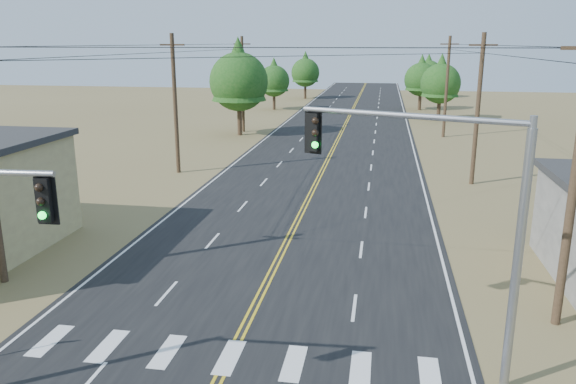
# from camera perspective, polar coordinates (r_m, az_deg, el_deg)

# --- Properties ---
(road) EXTENTS (15.00, 200.00, 0.02)m
(road) POSITION_cam_1_polar(r_m,az_deg,el_deg) (38.21, 2.81, 0.77)
(road) COLOR black
(road) RESTS_ON ground
(utility_pole_left_mid) EXTENTS (1.80, 0.30, 10.00)m
(utility_pole_left_mid) POSITION_cam_1_polar(r_m,az_deg,el_deg) (41.75, -11.39, 8.83)
(utility_pole_left_mid) COLOR #4C3826
(utility_pole_left_mid) RESTS_ON ground
(utility_pole_left_far) EXTENTS (1.80, 0.30, 10.00)m
(utility_pole_left_far) POSITION_cam_1_polar(r_m,az_deg,el_deg) (60.78, -4.62, 10.91)
(utility_pole_left_far) COLOR #4C3826
(utility_pole_left_far) RESTS_ON ground
(utility_pole_right_near) EXTENTS (1.80, 0.30, 10.00)m
(utility_pole_right_near) POSITION_cam_1_polar(r_m,az_deg,el_deg) (20.23, 27.12, 1.17)
(utility_pole_right_near) COLOR #4C3826
(utility_pole_right_near) RESTS_ON ground
(utility_pole_right_mid) EXTENTS (1.80, 0.30, 10.00)m
(utility_pole_right_mid) POSITION_cam_1_polar(r_m,az_deg,el_deg) (39.51, 18.72, 8.01)
(utility_pole_right_mid) COLOR #4C3826
(utility_pole_right_mid) RESTS_ON ground
(utility_pole_right_far) EXTENTS (1.80, 0.30, 10.00)m
(utility_pole_right_far) POSITION_cam_1_polar(r_m,az_deg,el_deg) (59.27, 15.82, 10.30)
(utility_pole_right_far) COLOR #4C3826
(utility_pole_right_far) RESTS_ON ground
(signal_mast_right) EXTENTS (6.18, 2.53, 7.62)m
(signal_mast_right) POSITION_cam_1_polar(r_m,az_deg,el_deg) (15.98, 16.10, -0.85)
(signal_mast_right) COLOR gray
(signal_mast_right) RESTS_ON ground
(tree_left_near) EXTENTS (5.97, 5.97, 9.96)m
(tree_left_near) POSITION_cam_1_polar(r_m,az_deg,el_deg) (58.50, -5.04, 11.70)
(tree_left_near) COLOR #3F2D1E
(tree_left_near) RESTS_ON ground
(tree_left_mid) EXTENTS (4.42, 4.42, 7.37)m
(tree_left_mid) POSITION_cam_1_polar(r_m,az_deg,el_deg) (81.21, -1.44, 11.53)
(tree_left_mid) COLOR #3F2D1E
(tree_left_mid) RESTS_ON ground
(tree_left_far) EXTENTS (4.79, 4.79, 7.98)m
(tree_left_far) POSITION_cam_1_polar(r_m,az_deg,el_deg) (97.47, 1.78, 12.32)
(tree_left_far) COLOR #3F2D1E
(tree_left_far) RESTS_ON ground
(tree_right_near) EXTENTS (4.87, 4.87, 8.12)m
(tree_right_near) POSITION_cam_1_polar(r_m,az_deg,el_deg) (72.46, 15.26, 10.97)
(tree_right_near) COLOR #3F2D1E
(tree_right_near) RESTS_ON ground
(tree_right_mid) EXTENTS (4.68, 4.68, 7.80)m
(tree_right_mid) POSITION_cam_1_polar(r_m,az_deg,el_deg) (83.03, 13.39, 11.40)
(tree_right_mid) COLOR #3F2D1E
(tree_right_mid) RESTS_ON ground
(tree_right_far) EXTENTS (4.53, 4.53, 7.56)m
(tree_right_far) POSITION_cam_1_polar(r_m,az_deg,el_deg) (102.01, 14.06, 11.87)
(tree_right_far) COLOR #3F2D1E
(tree_right_far) RESTS_ON ground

